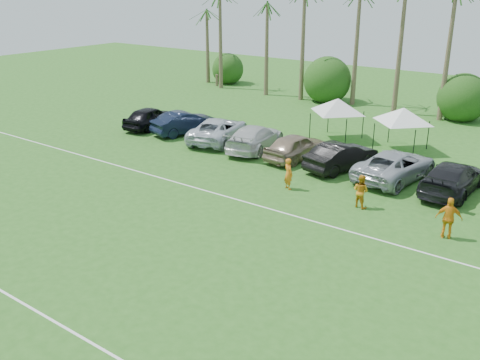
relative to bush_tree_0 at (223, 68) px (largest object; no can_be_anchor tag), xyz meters
The scene contains 21 objects.
field_lines 36.40m from the bush_tree_0, 58.50° to the right, with size 80.00×12.10×0.01m.
palm_tree_0 6.50m from the bush_tree_0, 161.57° to the right, with size 2.40×2.40×8.90m.
palm_tree_1 6.93m from the bush_tree_0, 26.57° to the right, with size 2.40×2.40×9.90m.
palm_tree_4 16.07m from the bush_tree_0, ahead, with size 2.40×2.40×8.90m.
palm_tree_5 20.12m from the bush_tree_0, ahead, with size 2.40×2.40×9.90m.
bush_tree_0 is the anchor object (origin of this frame).
bush_tree_1 13.00m from the bush_tree_0, ahead, with size 4.00×4.00×4.00m.
bush_tree_2 25.00m from the bush_tree_0, ahead, with size 4.00×4.00×4.00m.
sideline_player_a 31.05m from the bush_tree_0, 45.50° to the right, with size 0.63×0.41×1.73m, color orange.
sideline_player_b 34.09m from the bush_tree_0, 40.49° to the right, with size 0.82×0.64×1.70m, color orange.
sideline_player_c 38.19m from the bush_tree_0, 37.16° to the right, with size 1.11×0.46×1.89m, color orange.
canopy_tent_left 22.91m from the bush_tree_0, 31.55° to the right, with size 4.23×4.23×3.43m.
canopy_tent_right 26.86m from the bush_tree_0, 26.13° to the right, with size 4.15×4.15×3.36m.
parked_car_0 18.70m from the bush_tree_0, 69.18° to the right, with size 1.94×4.82×1.64m, color black.
parked_car_1 19.75m from the bush_tree_0, 60.08° to the right, with size 1.74×4.99×1.64m, color black.
parked_car_2 21.60m from the bush_tree_0, 52.84° to the right, with size 2.73×5.91×1.64m, color silver.
parked_car_3 23.76m from the bush_tree_0, 46.87° to the right, with size 2.30×5.66×1.64m, color silver.
parked_car_4 26.13m from the bush_tree_0, 41.91° to the right, with size 1.94×4.82×1.64m, color gray.
parked_car_5 28.65m from the bush_tree_0, 37.79° to the right, with size 1.74×4.99×1.64m, color black.
parked_car_6 31.10m from the bush_tree_0, 33.81° to the right, with size 2.73×5.91×1.64m, color #9FA4AC.
parked_car_7 33.86m from the bush_tree_0, 30.97° to the right, with size 2.30×5.66×1.64m, color black.
Camera 1 is at (16.57, -6.38, 10.63)m, focal length 40.00 mm.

